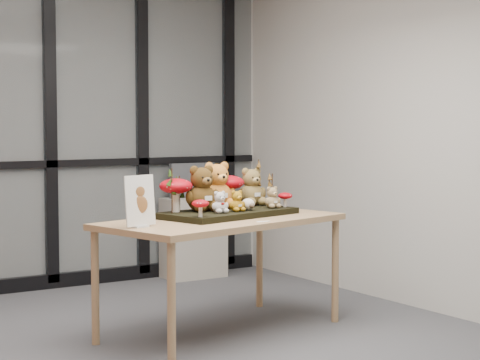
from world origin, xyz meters
TOP-DOWN VIEW (x-y plane):
  - room_shell at (0.00, 0.00)m, footprint 5.00×5.00m
  - display_table at (0.85, 0.40)m, footprint 1.78×1.18m
  - diorama_tray at (0.96, 0.49)m, footprint 1.03×0.68m
  - bear_pooh_yellow at (0.95, 0.62)m, footprint 0.32×0.30m
  - bear_brown_medium at (0.78, 0.53)m, footprint 0.30×0.29m
  - bear_tan_back at (1.28, 0.68)m, footprint 0.27×0.25m
  - bear_small_yellow at (0.96, 0.39)m, footprint 0.14×0.13m
  - bear_white_bow at (0.81, 0.36)m, footprint 0.14×0.14m
  - bear_beige_small at (1.29, 0.44)m, footprint 0.15×0.14m
  - plush_cream_hedgehog at (1.07, 0.40)m, footprint 0.08×0.08m
  - mushroom_back_left at (0.60, 0.57)m, footprint 0.22×0.22m
  - mushroom_back_right at (1.07, 0.66)m, footprint 0.22×0.22m
  - mushroom_front_left at (0.59, 0.23)m, footprint 0.11×0.11m
  - mushroom_front_right at (1.41, 0.45)m, footprint 0.10×0.10m
  - sprig_green_far_left at (0.54, 0.51)m, footprint 0.05×0.05m
  - sprig_green_mid_left at (0.64, 0.59)m, footprint 0.05×0.05m
  - sprig_dry_far_right at (1.34, 0.68)m, footprint 0.05×0.05m
  - sprig_dry_mid_right at (1.38, 0.57)m, footprint 0.05×0.05m
  - sprig_green_centre at (0.83, 0.64)m, footprint 0.05×0.05m
  - sign_holder at (0.19, 0.26)m, footprint 0.22×0.09m
  - label_card at (0.98, 0.09)m, footprint 0.09×0.03m
  - cabinet at (1.70, 2.27)m, footprint 0.54×0.31m
  - monitor at (1.70, 2.29)m, footprint 0.44×0.05m

SIDE VIEW (x-z plane):
  - cabinet at x=1.70m, z-range 0.00..0.72m
  - display_table at x=0.85m, z-range 0.32..1.09m
  - label_card at x=0.98m, z-range 0.77..0.77m
  - diorama_tray at x=0.96m, z-range 0.77..0.81m
  - plush_cream_hedgehog at x=1.07m, z-range 0.81..0.90m
  - mushroom_front_right at x=1.41m, z-range 0.81..0.92m
  - mushroom_front_left at x=0.59m, z-range 0.81..0.93m
  - monitor at x=1.70m, z-range 0.72..1.03m
  - bear_small_yellow at x=0.96m, z-range 0.81..0.96m
  - bear_white_bow at x=0.81m, z-range 0.81..0.97m
  - bear_beige_small at x=1.29m, z-range 0.81..0.97m
  - sign_holder at x=0.19m, z-range 0.76..1.08m
  - sprig_green_centre at x=0.83m, z-range 0.81..1.03m
  - sprig_dry_mid_right at x=1.38m, z-range 0.81..1.04m
  - sprig_green_mid_left at x=0.64m, z-range 0.81..1.05m
  - mushroom_back_right at x=1.07m, z-range 0.81..1.05m
  - mushroom_back_left at x=0.60m, z-range 0.81..1.05m
  - sprig_green_far_left at x=0.54m, z-range 0.81..1.10m
  - bear_tan_back at x=1.28m, z-range 0.81..1.10m
  - sprig_dry_far_right at x=1.34m, z-range 0.81..1.14m
  - bear_brown_medium at x=0.78m, z-range 0.81..1.14m
  - bear_pooh_yellow at x=0.95m, z-range 0.81..1.16m
  - room_shell at x=0.00m, z-range -0.82..4.18m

